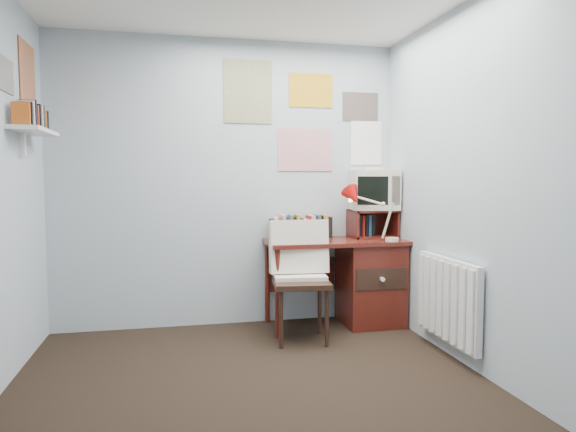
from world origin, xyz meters
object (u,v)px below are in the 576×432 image
radiator (448,299)px  wall_shelf (34,131)px  desk_chair (301,283)px  tv_riser (372,224)px  desk (364,279)px  crt_tv (373,188)px  desk_lamp (393,217)px

radiator → wall_shelf: (-2.86, 0.55, 1.20)m
desk_chair → tv_riser: 1.00m
wall_shelf → desk: bearing=8.4°
desk_chair → crt_tv: 1.19m
desk_lamp → wall_shelf: 2.82m
wall_shelf → radiator: bearing=-10.9°
wall_shelf → desk_lamp: bearing=3.3°
wall_shelf → tv_riser: bearing=10.3°
desk_chair → wall_shelf: wall_shelf is taller
desk_chair → wall_shelf: size_ratio=1.50×
desk → desk_chair: size_ratio=1.29×
radiator → tv_riser: bearing=99.3°
tv_riser → wall_shelf: 2.83m
desk → desk_chair: bearing=-151.8°
desk_chair → tv_riser: tv_riser is taller
desk → wall_shelf: bearing=-171.6°
desk → radiator: size_ratio=1.50×
desk_chair → crt_tv: (0.79, 0.49, 0.74)m
radiator → wall_shelf: 3.15m
desk → crt_tv: (0.13, 0.13, 0.80)m
desk → radiator: 0.97m
desk → desk_lamp: 0.63m
desk_lamp → desk_chair: bearing=-162.7°
desk_chair → desk_lamp: bearing=15.7°
crt_tv → wall_shelf: size_ratio=0.66×
desk → wall_shelf: size_ratio=1.94×
radiator → desk_chair: bearing=148.9°
desk_chair → tv_riser: (0.78, 0.47, 0.42)m
desk_chair → radiator: size_ratio=1.17×
desk_lamp → crt_tv: bearing=103.5°
desk_chair → tv_riser: bearing=37.2°
desk_lamp → radiator: 0.91m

